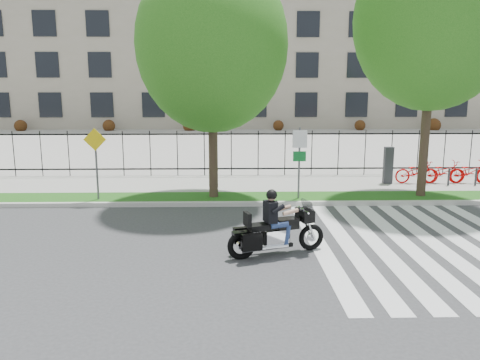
{
  "coord_description": "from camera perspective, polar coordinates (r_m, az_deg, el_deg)",
  "views": [
    {
      "loc": [
        -0.09,
        -11.47,
        3.91
      ],
      "look_at": [
        0.25,
        3.0,
        1.12
      ],
      "focal_mm": 35.0,
      "sensor_mm": 36.0,
      "label": 1
    }
  ],
  "objects": [
    {
      "name": "iron_fence",
      "position": [
        20.86,
        -1.07,
        3.29
      ],
      "size": [
        30.0,
        0.06,
        2.0
      ],
      "primitive_type": null,
      "color": "black",
      "rests_on": "sidewalk"
    },
    {
      "name": "lamp_post_right",
      "position": [
        25.56,
        22.19,
        8.52
      ],
      "size": [
        1.06,
        0.7,
        4.25
      ],
      "color": "black",
      "rests_on": "ground"
    },
    {
      "name": "ground",
      "position": [
        12.12,
        -0.84,
        -7.91
      ],
      "size": [
        120.0,
        120.0,
        0.0
      ],
      "primitive_type": "plane",
      "color": "#343336",
      "rests_on": "ground"
    },
    {
      "name": "plaza",
      "position": [
        36.68,
        -1.18,
        4.85
      ],
      "size": [
        80.0,
        34.0,
        0.1
      ],
      "primitive_type": "cube",
      "color": "gray",
      "rests_on": "ground"
    },
    {
      "name": "street_tree_2",
      "position": [
        17.99,
        22.53,
        17.59
      ],
      "size": [
        5.36,
        5.36,
        9.19
      ],
      "color": "#33271C",
      "rests_on": "grass_verge"
    },
    {
      "name": "grass_verge",
      "position": [
        16.87,
        -0.99,
        -2.24
      ],
      "size": [
        60.0,
        1.5,
        0.15
      ],
      "primitive_type": "cube",
      "color": "#1C4D13",
      "rests_on": "ground"
    },
    {
      "name": "sign_pole_warning",
      "position": [
        16.84,
        -17.17,
        3.02
      ],
      "size": [
        0.78,
        0.09,
        2.49
      ],
      "color": "#59595B",
      "rests_on": "grass_verge"
    },
    {
      "name": "sign_pole_regulatory",
      "position": [
        16.38,
        7.26,
        3.2
      ],
      "size": [
        0.5,
        0.09,
        2.5
      ],
      "color": "#59595B",
      "rests_on": "grass_verge"
    },
    {
      "name": "sidewalk",
      "position": [
        19.31,
        -1.03,
        -0.56
      ],
      "size": [
        60.0,
        3.5,
        0.15
      ],
      "primitive_type": "cube",
      "color": "gray",
      "rests_on": "ground"
    },
    {
      "name": "street_tree_1",
      "position": [
        16.5,
        -3.43,
        16.14
      ],
      "size": [
        5.18,
        5.18,
        8.26
      ],
      "color": "#33271C",
      "rests_on": "grass_verge"
    },
    {
      "name": "motorcycle_rider",
      "position": [
        11.29,
        4.48,
        -5.92
      ],
      "size": [
        2.43,
        1.19,
        1.94
      ],
      "color": "black",
      "rests_on": "ground"
    },
    {
      "name": "office_building",
      "position": [
        56.72,
        -1.28,
        17.02
      ],
      "size": [
        60.0,
        21.9,
        20.15
      ],
      "color": "gray",
      "rests_on": "ground"
    },
    {
      "name": "crosswalk_stripes",
      "position": [
        13.08,
        20.99,
        -7.21
      ],
      "size": [
        5.7,
        8.0,
        0.01
      ],
      "primitive_type": null,
      "color": "silver",
      "rests_on": "ground"
    },
    {
      "name": "curb",
      "position": [
        16.04,
        -0.97,
        -2.93
      ],
      "size": [
        60.0,
        0.2,
        0.15
      ],
      "primitive_type": "cube",
      "color": "#B5B3AA",
      "rests_on": "ground"
    }
  ]
}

